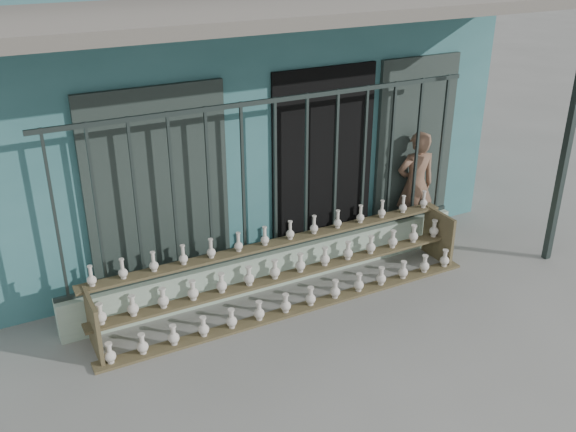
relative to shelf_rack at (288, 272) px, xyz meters
name	(u,v)px	position (x,y,z in m)	size (l,w,h in m)	color
ground	(333,340)	(0.06, -0.88, -0.36)	(60.00, 60.00, 0.00)	slate
workshop_building	(186,95)	(0.06, 3.35, 1.26)	(7.40, 6.60, 3.21)	#33696C
parapet_wall	(276,266)	(0.06, 0.42, -0.14)	(5.00, 0.20, 0.45)	#A5C0A6
security_fence	(275,177)	(0.06, 0.42, 0.98)	(5.00, 0.04, 1.80)	#283330
shelf_rack	(288,272)	(0.00, 0.00, 0.00)	(4.50, 0.68, 0.85)	brown
elderly_woman	(415,185)	(2.27, 0.69, 0.38)	(0.54, 0.36, 1.49)	brown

